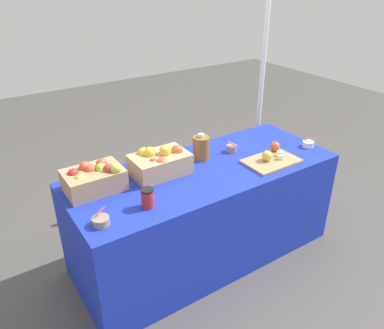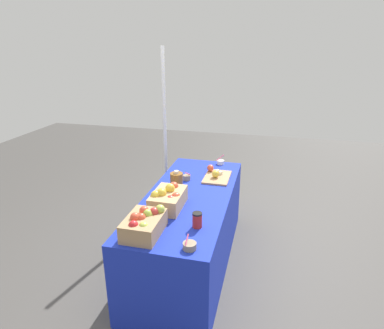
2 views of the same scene
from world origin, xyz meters
name	(u,v)px [view 1 (image 1 of 2)]	position (x,y,z in m)	size (l,w,h in m)	color
ground_plane	(203,252)	(0.00, 0.00, 0.00)	(10.00, 10.00, 0.00)	#474442
table	(204,213)	(0.00, 0.00, 0.37)	(1.90, 0.76, 0.74)	#192DB7
apple_crate_left	(94,178)	(-0.73, 0.15, 0.82)	(0.35, 0.25, 0.19)	tan
apple_crate_middle	(160,163)	(-0.29, 0.11, 0.82)	(0.38, 0.25, 0.20)	tan
cutting_board_front	(271,158)	(0.46, -0.17, 0.76)	(0.38, 0.26, 0.09)	tan
sample_bowl_near	(101,221)	(-0.84, -0.22, 0.76)	(0.09, 0.09, 0.10)	gray
sample_bowl_mid	(308,144)	(0.87, -0.15, 0.76)	(0.09, 0.09, 0.11)	silver
sample_bowl_far	(232,148)	(0.32, 0.11, 0.77)	(0.08, 0.08, 0.10)	gray
cider_jug	(201,148)	(0.07, 0.14, 0.83)	(0.12, 0.12, 0.19)	brown
coffee_cup	(148,198)	(-0.54, -0.20, 0.80)	(0.07, 0.07, 0.12)	red
tent_pole	(261,88)	(1.01, 0.56, 1.01)	(0.04, 0.04, 2.02)	white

